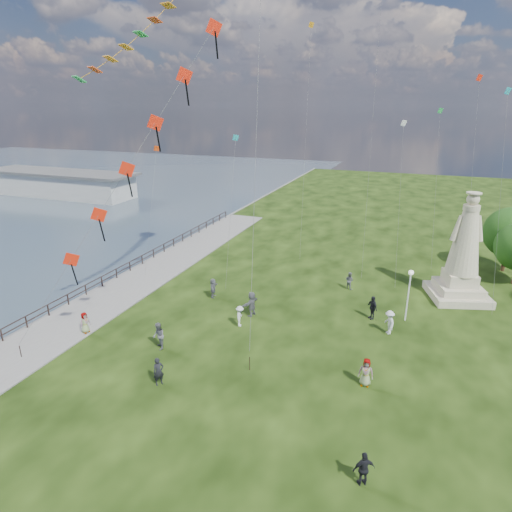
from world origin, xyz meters
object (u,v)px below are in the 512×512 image
at_px(statue, 463,260).
at_px(pier_pavilion, 60,183).
at_px(person_2, 240,316).
at_px(person_4, 366,372).
at_px(person_9, 372,307).
at_px(person_8, 389,322).
at_px(person_1, 159,336).
at_px(person_5, 213,288).
at_px(lamppost, 410,285).
at_px(person_11, 252,304).
at_px(person_3, 364,469).
at_px(person_0, 159,372).
at_px(person_10, 85,324).
at_px(person_7, 349,280).

bearing_deg(statue, pier_pavilion, 143.28).
relative_size(person_2, person_4, 0.92).
bearing_deg(person_9, person_2, -102.82).
height_order(statue, person_8, statue).
bearing_deg(person_1, person_5, 140.99).
bearing_deg(lamppost, person_1, -146.34).
bearing_deg(pier_pavilion, person_11, -32.86).
bearing_deg(person_5, statue, -83.37).
height_order(pier_pavilion, statue, statue).
bearing_deg(person_8, person_2, -102.83).
bearing_deg(person_3, person_0, -44.49).
bearing_deg(person_10, person_5, -19.17).
relative_size(person_1, person_5, 1.13).
bearing_deg(person_9, person_10, -103.25).
xyz_separation_m(statue, person_4, (-5.59, -14.78, -2.49)).
bearing_deg(person_4, statue, 67.06).
bearing_deg(person_5, person_1, 168.02).
xyz_separation_m(person_2, person_9, (8.80, 4.60, 0.13)).
xyz_separation_m(person_3, person_9, (-1.42, 15.45, 0.08)).
relative_size(person_3, person_10, 1.09).
relative_size(pier_pavilion, person_2, 19.08).
height_order(statue, person_0, statue).
xyz_separation_m(lamppost, person_11, (-11.00, -3.35, -1.93)).
bearing_deg(person_2, person_1, 126.38).
xyz_separation_m(lamppost, person_3, (-0.96, -16.05, -2.07)).
bearing_deg(person_3, person_9, -115.75).
relative_size(lamppost, person_5, 2.43).
height_order(person_3, person_8, person_8).
bearing_deg(person_9, person_1, -93.73).
bearing_deg(person_0, person_2, 26.74).
bearing_deg(statue, person_3, -119.37).
bearing_deg(person_1, lamppost, 82.80).
bearing_deg(pier_pavilion, person_8, -27.65).
relative_size(lamppost, person_7, 2.59).
distance_m(lamppost, person_9, 3.16).
height_order(person_1, person_11, person_11).
relative_size(person_2, person_8, 0.90).
height_order(person_10, person_11, person_11).
bearing_deg(person_4, person_11, 145.92).
xyz_separation_m(person_9, person_11, (-8.62, -2.74, 0.06)).
xyz_separation_m(person_1, person_3, (13.98, -6.10, -0.10)).
relative_size(person_0, person_4, 0.99).
xyz_separation_m(person_4, person_9, (-0.61, 8.48, 0.06)).
height_order(person_1, person_2, person_1).
bearing_deg(statue, person_4, -127.69).
distance_m(person_4, person_5, 15.49).
xyz_separation_m(person_2, person_4, (9.42, -3.88, 0.07)).
relative_size(person_3, person_5, 1.00).
relative_size(person_2, person_3, 0.95).
bearing_deg(person_2, person_3, -151.98).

